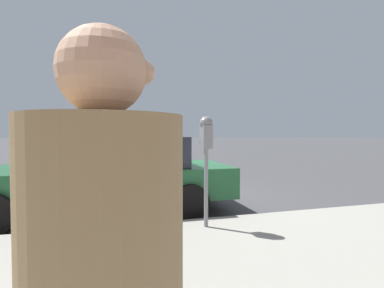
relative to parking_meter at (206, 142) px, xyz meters
name	(u,v)px	position (x,y,z in m)	size (l,w,h in m)	color
ground_plane	(166,199)	(2.63, 0.08, -1.37)	(220.00, 220.00, 0.00)	#424244
parking_meter	(206,142)	(0.00, 0.00, 0.00)	(0.21, 0.19, 1.62)	gray
car_green	(105,173)	(1.73, 1.43, -0.61)	(2.14, 4.86, 1.44)	#1E5B33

